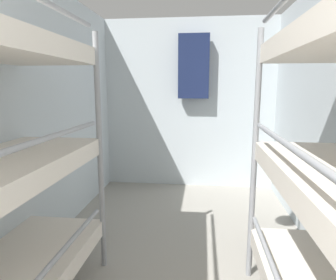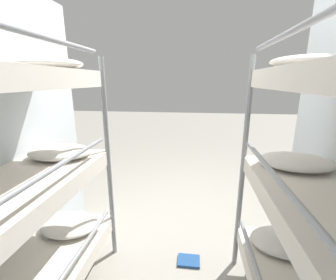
# 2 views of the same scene
# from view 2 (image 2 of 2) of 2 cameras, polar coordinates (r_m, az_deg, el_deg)

# --- Properties ---
(ground_plane) EXTENTS (20.00, 20.00, 0.00)m
(ground_plane) POSITION_cam_2_polar(r_m,az_deg,el_deg) (3.01, 2.38, -20.20)
(ground_plane) COLOR gray
(floor_book) EXTENTS (0.22, 0.16, 0.02)m
(floor_book) POSITION_cam_2_polar(r_m,az_deg,el_deg) (2.52, 5.30, -28.22)
(floor_book) COLOR navy
(floor_book) RESTS_ON ground_plane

